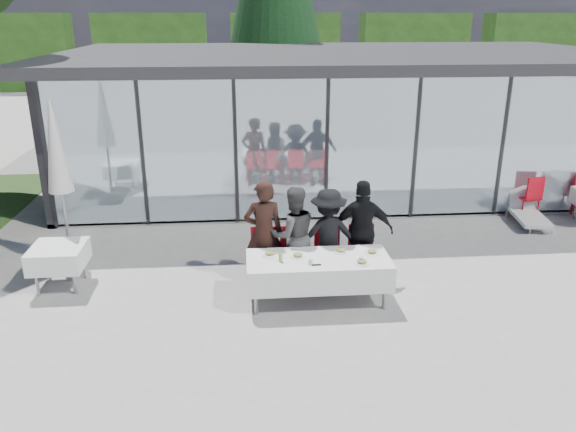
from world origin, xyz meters
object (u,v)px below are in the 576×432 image
at_px(plate_extra, 362,262).
at_px(folded_eyeglasses, 317,265).
at_px(diner_b, 293,235).
at_px(lounger, 527,211).
at_px(diner_chair_a, 264,253).
at_px(plate_a, 270,254).
at_px(diner_chair_d, 362,250).
at_px(diner_chair_b, 293,252).
at_px(market_umbrella, 57,159).
at_px(dining_table, 318,270).
at_px(plate_d, 372,252).
at_px(diner_a, 264,233).
at_px(spare_chair_b, 531,195).
at_px(plate_b, 298,255).
at_px(spare_table_left, 59,257).
at_px(plate_c, 341,250).
at_px(diner_d, 362,231).
at_px(diner_c, 328,235).
at_px(juice_bottle, 281,258).
at_px(diner_chair_c, 328,251).

xyz_separation_m(plate_extra, folded_eyeglasses, (-0.70, 0.00, -0.02)).
xyz_separation_m(diner_b, lounger, (5.43, 2.45, -0.59)).
bearing_deg(diner_chair_a, plate_a, -82.91).
height_order(diner_chair_d, lounger, diner_chair_d).
height_order(diner_chair_b, plate_a, diner_chair_b).
bearing_deg(market_umbrella, dining_table, -22.67).
xyz_separation_m(diner_b, plate_d, (1.21, -0.65, -0.07)).
bearing_deg(diner_a, spare_chair_b, -161.99).
bearing_deg(plate_b, spare_table_left, 168.80).
relative_size(plate_c, folded_eyeglasses, 1.72).
bearing_deg(diner_d, plate_c, 57.75).
height_order(diner_chair_a, diner_c, diner_c).
relative_size(plate_b, plate_d, 1.00).
height_order(diner_b, diner_d, diner_d).
relative_size(plate_a, juice_bottle, 1.71).
bearing_deg(juice_bottle, plate_extra, -7.77).
height_order(plate_c, juice_bottle, juice_bottle).
height_order(diner_chair_a, spare_table_left, diner_chair_a).
distance_m(dining_table, diner_chair_b, 0.82).
relative_size(diner_chair_b, diner_chair_d, 1.00).
bearing_deg(juice_bottle, folded_eyeglasses, -17.50).
distance_m(diner_chair_a, plate_b, 0.88).
bearing_deg(diner_d, diner_chair_c, 8.52).
xyz_separation_m(diner_chair_c, spare_table_left, (-4.51, 0.10, 0.02)).
height_order(diner_d, juice_bottle, diner_d).
height_order(diner_chair_a, spare_chair_b, same).
height_order(plate_a, plate_b, same).
xyz_separation_m(diner_b, spare_chair_b, (5.62, 2.75, -0.31)).
bearing_deg(juice_bottle, diner_chair_d, 30.02).
relative_size(dining_table, diner_c, 1.38).
bearing_deg(diner_b, dining_table, 102.76).
distance_m(diner_d, spare_chair_b, 5.24).
xyz_separation_m(plate_extra, spare_table_left, (-4.89, 1.11, -0.22)).
bearing_deg(diner_c, plate_d, 133.11).
xyz_separation_m(plate_b, plate_d, (1.20, 0.04, 0.00)).
distance_m(diner_a, diner_c, 1.10).
bearing_deg(folded_eyeglasses, diner_chair_d, 47.63).
bearing_deg(diner_a, juice_bottle, 98.85).
bearing_deg(diner_c, plate_b, 49.20).
bearing_deg(diner_a, diner_chair_c, 173.29).
bearing_deg(market_umbrella, juice_bottle, -26.93).
bearing_deg(diner_b, lounger, -166.25).
xyz_separation_m(diner_b, plate_extra, (0.97, -1.02, -0.07)).
xyz_separation_m(plate_c, folded_eyeglasses, (-0.46, -0.47, -0.02)).
distance_m(spare_chair_b, lounger, 0.46).
height_order(plate_a, spare_table_left, plate_a).
distance_m(diner_chair_a, plate_a, 0.63).
bearing_deg(spare_chair_b, spare_table_left, -164.42).
height_order(plate_c, market_umbrella, market_umbrella).
bearing_deg(plate_a, dining_table, -12.89).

